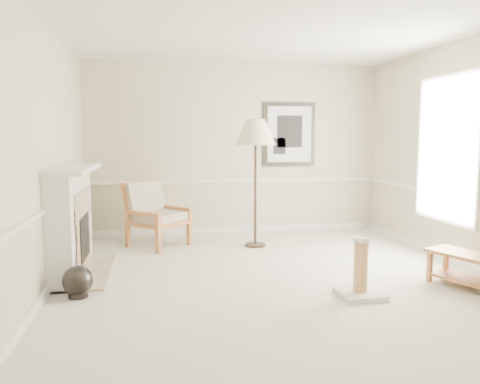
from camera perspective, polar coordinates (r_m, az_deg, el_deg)
name	(u,v)px	position (r m, az deg, el deg)	size (l,w,h in m)	color
ground	(273,278)	(5.62, 3.99, -10.46)	(5.50, 5.50, 0.00)	silver
room	(284,119)	(5.48, 5.38, 8.87)	(5.04, 5.54, 2.92)	beige
fireplace	(72,222)	(5.99, -19.82, -3.45)	(0.64, 1.64, 1.31)	white
floor_vase	(78,282)	(5.21, -19.18, -10.28)	(0.31, 0.31, 0.92)	black
armchair	(153,211)	(7.28, -10.53, -2.30)	(1.08, 1.08, 0.98)	#AD6B37
floor_lamp	(256,136)	(7.00, 1.92, 6.86)	(0.70, 0.70, 1.92)	black
scratching_post	(360,278)	(5.10, 14.46, -10.14)	(0.45, 0.45, 0.63)	beige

